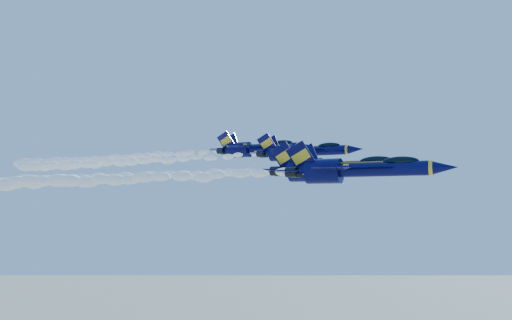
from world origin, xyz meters
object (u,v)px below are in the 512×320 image
at_px(jet_lead, 356,169).
at_px(jet_third, 302,151).
at_px(jet_second, 336,168).
at_px(jet_fourth, 258,148).

height_order(jet_lead, jet_third, jet_third).
bearing_deg(jet_second, jet_third, 129.10).
bearing_deg(jet_third, jet_second, -50.90).
xyz_separation_m(jet_lead, jet_second, (-4.56, 7.95, 0.73)).
bearing_deg(jet_third, jet_fourth, 141.40).
relative_size(jet_second, jet_fourth, 1.08).
xyz_separation_m(jet_second, jet_fourth, (-19.79, 19.33, 5.27)).
relative_size(jet_lead, jet_second, 0.91).
distance_m(jet_second, jet_fourth, 28.16).
bearing_deg(jet_fourth, jet_second, -44.31).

